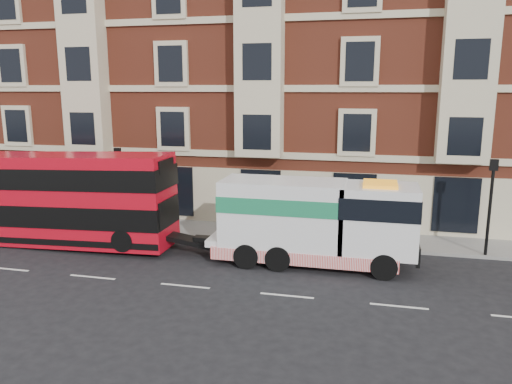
% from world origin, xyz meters
% --- Properties ---
extents(ground, '(120.00, 120.00, 0.00)m').
position_xyz_m(ground, '(0.00, 0.00, 0.00)').
color(ground, black).
rests_on(ground, ground).
extents(sidewalk, '(90.00, 3.00, 0.15)m').
position_xyz_m(sidewalk, '(0.00, 7.50, 0.07)').
color(sidewalk, slate).
rests_on(sidewalk, ground).
extents(victorian_terrace, '(45.00, 12.00, 20.40)m').
position_xyz_m(victorian_terrace, '(0.50, 15.00, 10.07)').
color(victorian_terrace, brown).
rests_on(victorian_terrace, ground).
extents(lamp_post_west, '(0.35, 0.15, 4.35)m').
position_xyz_m(lamp_post_west, '(-6.00, 6.20, 2.68)').
color(lamp_post_west, black).
rests_on(lamp_post_west, sidewalk).
extents(lamp_post_east, '(0.35, 0.15, 4.35)m').
position_xyz_m(lamp_post_east, '(12.00, 6.20, 2.68)').
color(lamp_post_east, black).
rests_on(lamp_post_east, sidewalk).
extents(double_decker_bus, '(10.99, 2.52, 4.45)m').
position_xyz_m(double_decker_bus, '(-7.63, 3.58, 2.36)').
color(double_decker_bus, red).
rests_on(double_decker_bus, ground).
extents(tow_truck, '(8.80, 2.60, 3.67)m').
position_xyz_m(tow_truck, '(4.42, 3.58, 1.94)').
color(tow_truck, silver).
rests_on(tow_truck, ground).
extents(pedestrian, '(0.55, 0.37, 1.51)m').
position_xyz_m(pedestrian, '(-7.55, 7.87, 0.91)').
color(pedestrian, '#17202F').
rests_on(pedestrian, sidewalk).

